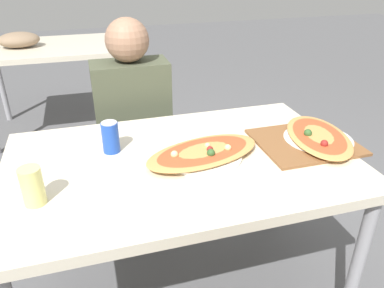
{
  "coord_description": "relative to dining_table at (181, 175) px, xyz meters",
  "views": [
    {
      "loc": [
        -0.31,
        -1.2,
        1.46
      ],
      "look_at": [
        0.04,
        -0.0,
        0.81
      ],
      "focal_mm": 35.0,
      "sensor_mm": 36.0,
      "label": 1
    }
  ],
  "objects": [
    {
      "name": "dining_table",
      "position": [
        0.0,
        0.0,
        0.0
      ],
      "size": [
        1.31,
        0.83,
        0.75
      ],
      "color": "beige",
      "rests_on": "ground_plane"
    },
    {
      "name": "chair_far_seated",
      "position": [
        -0.09,
        0.75,
        -0.18
      ],
      "size": [
        0.4,
        0.4,
        0.89
      ],
      "rotation": [
        0.0,
        0.0,
        3.14
      ],
      "color": "#3F2D1E",
      "rests_on": "ground_plane"
    },
    {
      "name": "person_seated",
      "position": [
        -0.09,
        0.63,
        0.02
      ],
      "size": [
        0.39,
        0.24,
        1.18
      ],
      "rotation": [
        0.0,
        0.0,
        3.14
      ],
      "color": "#2D2D38",
      "rests_on": "ground_plane"
    },
    {
      "name": "pizza_main",
      "position": [
        0.08,
        -0.01,
        0.09
      ],
      "size": [
        0.51,
        0.33,
        0.06
      ],
      "color": "white",
      "rests_on": "dining_table"
    },
    {
      "name": "soda_can",
      "position": [
        -0.25,
        0.14,
        0.13
      ],
      "size": [
        0.07,
        0.07,
        0.12
      ],
      "color": "#1E47B2",
      "rests_on": "dining_table"
    },
    {
      "name": "drink_glass",
      "position": [
        -0.51,
        -0.14,
        0.14
      ],
      "size": [
        0.07,
        0.07,
        0.13
      ],
      "color": "#E0DB7F",
      "rests_on": "dining_table"
    },
    {
      "name": "serving_tray",
      "position": [
        0.52,
        -0.02,
        0.08
      ],
      "size": [
        0.39,
        0.34,
        0.01
      ],
      "color": "brown",
      "rests_on": "dining_table"
    },
    {
      "name": "pizza_second",
      "position": [
        0.58,
        -0.02,
        0.09
      ],
      "size": [
        0.33,
        0.46,
        0.06
      ],
      "color": "white",
      "rests_on": "dining_table"
    },
    {
      "name": "background_table",
      "position": [
        -0.61,
        2.12,
        0.02
      ],
      "size": [
        1.1,
        0.8,
        0.87
      ],
      "color": "beige",
      "rests_on": "ground_plane"
    }
  ]
}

